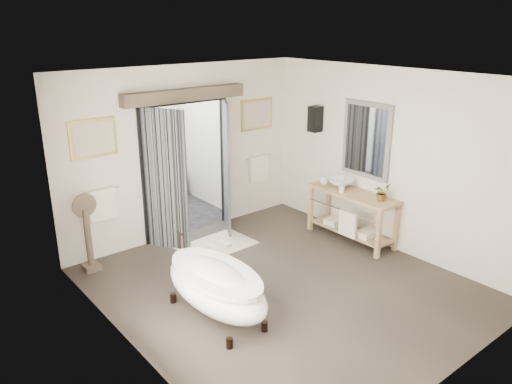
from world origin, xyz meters
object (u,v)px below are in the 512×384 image
vanity (352,212)px  basin (341,183)px  rug (217,245)px  clawfoot_tub (216,286)px

vanity → basin: bearing=80.9°
vanity → rug: vanity is taller
basin → rug: bearing=177.8°
vanity → rug: 2.33m
vanity → rug: bearing=146.9°
vanity → rug: (-1.90, 1.24, -0.50)m
clawfoot_tub → vanity: (3.10, 0.47, 0.08)m
basin → vanity: bearing=-76.0°
clawfoot_tub → rug: 2.13m
basin → clawfoot_tub: bearing=-142.9°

